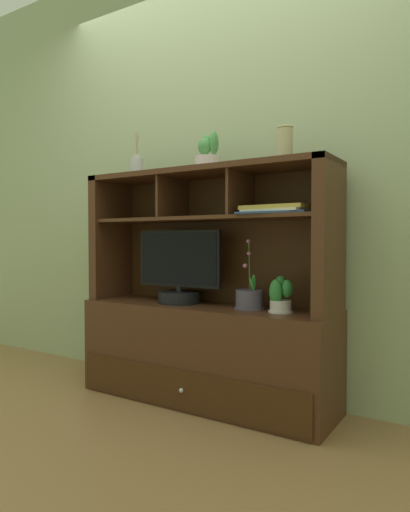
% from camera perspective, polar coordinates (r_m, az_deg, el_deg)
% --- Properties ---
extents(floor_plane, '(6.00, 6.00, 0.02)m').
position_cam_1_polar(floor_plane, '(2.71, 0.00, -17.81)').
color(floor_plane, olive).
rests_on(floor_plane, ground).
extents(back_wall, '(6.00, 0.02, 2.80)m').
position_cam_1_polar(back_wall, '(2.80, 2.73, 12.08)').
color(back_wall, '#9CAC80').
rests_on(back_wall, ground).
extents(media_console, '(1.47, 0.46, 1.30)m').
position_cam_1_polar(media_console, '(2.60, 0.07, -9.08)').
color(media_console, '#452615').
rests_on(media_console, ground).
extents(tv_monitor, '(0.55, 0.24, 0.42)m').
position_cam_1_polar(tv_monitor, '(2.64, -3.25, -2.24)').
color(tv_monitor, black).
rests_on(tv_monitor, media_console).
extents(potted_orchid, '(0.17, 0.17, 0.37)m').
position_cam_1_polar(potted_orchid, '(2.44, 5.59, -5.38)').
color(potted_orchid, '#4D4357').
rests_on(potted_orchid, media_console).
extents(potted_fern, '(0.12, 0.14, 0.18)m').
position_cam_1_polar(potted_fern, '(2.33, 9.44, -4.95)').
color(potted_fern, silver).
rests_on(potted_fern, media_console).
extents(magazine_stack_left, '(0.37, 0.26, 0.04)m').
position_cam_1_polar(magazine_stack_left, '(2.31, 8.90, 5.70)').
color(magazine_stack_left, navy).
rests_on(magazine_stack_left, media_console).
extents(diffuser_bottle, '(0.08, 0.08, 0.26)m').
position_cam_1_polar(diffuser_bottle, '(2.85, -8.51, 11.00)').
color(diffuser_bottle, '#B7B9B9').
rests_on(diffuser_bottle, media_console).
extents(potted_succulent, '(0.17, 0.17, 0.22)m').
position_cam_1_polar(potted_succulent, '(2.62, 0.35, 12.30)').
color(potted_succulent, silver).
rests_on(potted_succulent, media_console).
extents(ceramic_vase, '(0.08, 0.08, 0.17)m').
position_cam_1_polar(ceramic_vase, '(2.37, 9.95, 13.63)').
color(ceramic_vase, tan).
rests_on(ceramic_vase, media_console).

